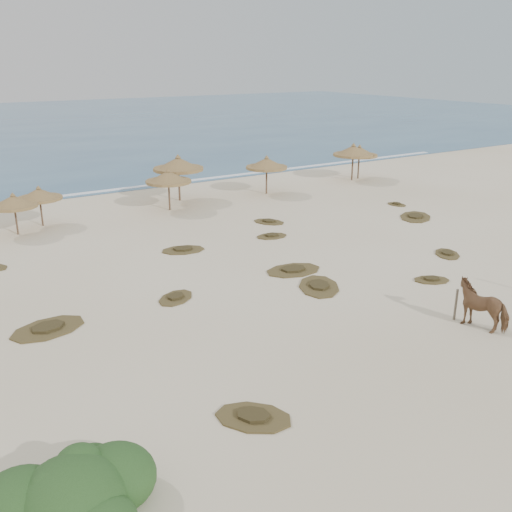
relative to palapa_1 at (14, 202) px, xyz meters
name	(u,v)px	position (x,y,z in m)	size (l,w,h in m)	color
ground	(314,323)	(6.99, -17.81, -1.86)	(160.00, 160.00, 0.00)	beige
foam_line	(96,192)	(6.99, 8.19, -1.85)	(70.00, 0.60, 0.01)	white
palapa_1	(14,202)	(0.00, 0.00, 0.00)	(3.20, 3.20, 2.39)	brown
palapa_2	(39,195)	(1.59, 1.07, 0.01)	(2.66, 2.66, 2.40)	brown
palapa_3	(178,165)	(11.10, 2.52, 0.63)	(4.40, 4.40, 3.20)	brown
palapa_4	(168,178)	(9.42, 0.46, 0.27)	(3.47, 3.47, 2.73)	brown
palapa_5	(267,164)	(17.32, 1.05, 0.31)	(3.60, 3.60, 2.80)	brown
palapa_6	(353,151)	(25.83, 1.43, 0.46)	(3.36, 3.36, 2.99)	brown
palapa_7	(359,152)	(26.68, 1.65, 0.29)	(3.57, 3.57, 2.77)	brown
horse	(483,305)	(12.02, -21.30, -1.01)	(0.91, 2.00, 1.69)	brown
fence_post_near	(456,305)	(11.64, -20.40, -1.24)	(0.09, 0.09, 1.23)	#716555
bush	(73,501)	(-3.21, -22.74, -1.29)	(3.84, 3.38, 1.72)	#305B27
scrub_1	(48,328)	(-1.47, -13.06, -1.81)	(3.05, 2.30, 0.16)	brown
scrub_2	(176,298)	(3.62, -12.98, -1.81)	(2.17, 2.01, 0.16)	brown
scrub_3	(293,270)	(9.59, -12.94, -1.81)	(2.86, 2.03, 0.16)	brown
scrub_4	(447,254)	(17.45, -15.21, -1.81)	(1.98, 2.11, 0.16)	brown
scrub_5	(415,217)	(21.47, -9.39, -1.81)	(3.36, 3.20, 0.16)	brown
scrub_7	(272,236)	(11.72, -7.97, -1.81)	(1.90, 1.39, 0.16)	brown
scrub_9	(319,286)	(9.34, -15.15, -1.81)	(2.86, 3.15, 0.16)	brown
scrub_10	(269,222)	(13.20, -5.47, -1.81)	(2.04, 2.28, 0.16)	brown
scrub_11	(253,417)	(1.94, -21.63, -1.81)	(2.51, 2.54, 0.16)	brown
scrub_12	(432,280)	(14.03, -17.22, -1.81)	(1.88, 1.65, 0.16)	brown
scrub_13	(183,250)	(6.55, -7.52, -1.81)	(2.52, 1.98, 0.16)	brown
scrub_14	(397,204)	(22.83, -6.47, -1.81)	(1.05, 1.46, 0.16)	brown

